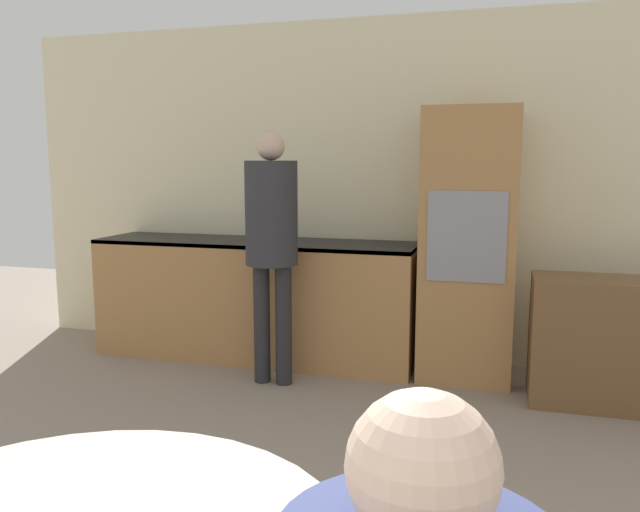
{
  "coord_description": "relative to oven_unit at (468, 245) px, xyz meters",
  "views": [
    {
      "loc": [
        0.69,
        0.51,
        1.51
      ],
      "look_at": [
        -0.03,
        2.99,
        1.13
      ],
      "focal_mm": 35.0,
      "sensor_mm": 36.0,
      "label": 1
    }
  ],
  "objects": [
    {
      "name": "oven_unit",
      "position": [
        0.0,
        0.0,
        0.0
      ],
      "size": [
        0.64,
        0.59,
        1.89
      ],
      "color": "#AD7A47",
      "rests_on": "ground_plane"
    },
    {
      "name": "wall_back",
      "position": [
        -0.49,
        0.34,
        0.36
      ],
      "size": [
        6.43,
        0.05,
        2.6
      ],
      "color": "beige",
      "rests_on": "ground_plane"
    },
    {
      "name": "kitchen_counter",
      "position": [
        -1.61,
        -0.01,
        -0.47
      ],
      "size": [
        2.5,
        0.6,
        0.93
      ],
      "color": "#AD7A47",
      "rests_on": "ground_plane"
    },
    {
      "name": "person_standing",
      "position": [
        -1.27,
        -0.52,
        0.12
      ],
      "size": [
        0.35,
        0.35,
        1.72
      ],
      "color": "#262628",
      "rests_on": "ground_plane"
    },
    {
      "name": "sideboard",
      "position": [
        1.0,
        -0.32,
        -0.54
      ],
      "size": [
        1.16,
        0.45,
        0.81
      ],
      "color": "brown",
      "rests_on": "ground_plane"
    }
  ]
}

